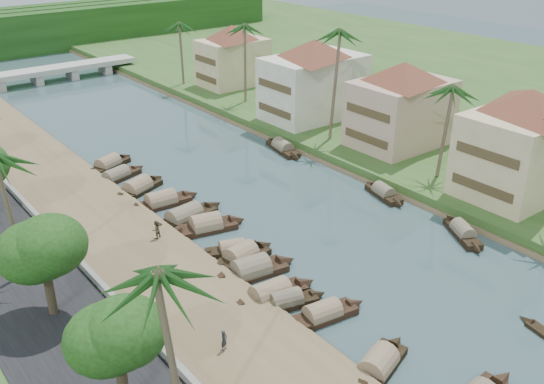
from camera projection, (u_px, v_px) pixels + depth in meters
ground at (364, 254)px, 50.87m from camera, size 220.00×220.00×0.00m
left_bank at (87, 218)px, 56.03m from camera, size 10.00×180.00×0.80m
right_bank at (355, 136)px, 75.50m from camera, size 16.00×180.00×1.20m
retaining_wall at (40, 222)px, 53.28m from camera, size 0.40×180.00×1.10m
far_right_fill at (520, 88)px, 96.18m from camera, size 60.00×220.00×1.15m
treeline at (2, 33)px, 120.52m from camera, size 120.00×14.00×8.00m
bridge at (54, 71)px, 101.51m from camera, size 28.00×4.00×2.40m
building_near at (524, 141)px, 57.36m from camera, size 14.85×14.85×10.20m
building_mid at (401, 103)px, 69.44m from camera, size 14.11×14.11×9.70m
building_far at (314, 78)px, 78.76m from camera, size 15.59×15.59×10.20m
building_distant at (233, 55)px, 93.80m from camera, size 12.62×12.62×9.20m
sampan_1 at (378, 366)px, 37.78m from camera, size 7.40×3.80×2.17m
sampan_2 at (322, 315)px, 42.58m from camera, size 7.46×2.54×1.97m
sampan_3 at (286, 302)px, 43.96m from camera, size 6.79×3.00×1.85m
sampan_4 at (271, 296)px, 44.65m from camera, size 8.33×2.44×2.32m
sampan_5 at (241, 257)px, 49.59m from camera, size 7.35×2.66×2.29m
sampan_6 at (251, 271)px, 47.70m from camera, size 8.41×3.01×2.43m
sampan_7 at (232, 249)px, 50.77m from camera, size 6.23×3.45×1.73m
sampan_8 at (206, 226)px, 54.43m from camera, size 7.97×3.60×2.38m
sampan_9 at (184, 217)px, 56.01m from camera, size 9.44×3.14×2.33m
sampan_10 at (161, 202)px, 58.99m from camera, size 8.32×2.37×2.26m
sampan_11 at (138, 189)px, 61.79m from camera, size 8.07×4.58×2.29m
sampan_12 at (117, 177)px, 64.61m from camera, size 8.07×3.65×1.94m
sampan_13 at (108, 165)px, 67.53m from camera, size 7.67×4.39×2.11m
sampan_14 at (463, 233)px, 53.42m from camera, size 4.67×6.92×1.80m
sampan_15 at (384, 193)px, 60.87m from camera, size 2.87×6.76×1.83m
sampan_16 at (283, 148)px, 72.41m from camera, size 2.98×8.21×2.00m
canoe_1 at (316, 324)px, 42.15m from camera, size 5.12×1.65×0.82m
canoe_2 at (133, 192)px, 61.71m from camera, size 5.12×0.93×0.74m
palm_1 at (449, 90)px, 59.04m from camera, size 3.20×3.20×10.82m
palm_2 at (335, 35)px, 67.91m from camera, size 3.20×3.20×14.24m
palm_3 at (244, 27)px, 82.84m from camera, size 3.20×3.20×12.27m
palm_4 at (171, 274)px, 25.96m from camera, size 3.20×3.20×12.49m
palm_5 at (1, 159)px, 41.53m from camera, size 3.20×3.20×11.15m
palm_7 at (180, 25)px, 92.35m from camera, size 3.20×3.20×10.87m
tree_1 at (116, 336)px, 31.22m from camera, size 4.45×4.45×6.83m
tree_2 at (42, 249)px, 39.08m from camera, size 4.89×4.89×7.05m
tree_6 at (332, 74)px, 83.17m from camera, size 4.35×4.35×6.47m
person_near at (224, 340)px, 38.31m from camera, size 0.63×0.54×1.46m
person_far at (156, 230)px, 51.40m from camera, size 0.94×0.82×1.63m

